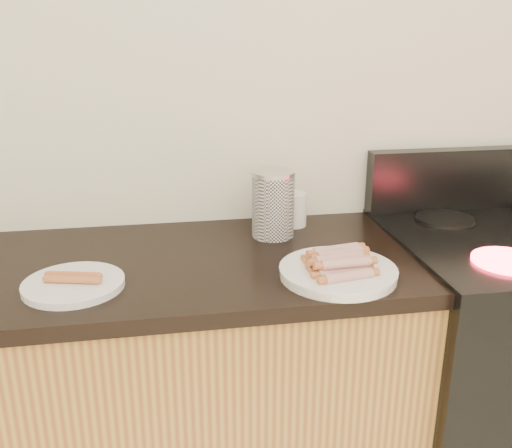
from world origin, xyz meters
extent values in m
cube|color=silver|center=(0.00, 2.00, 1.30)|extent=(4.00, 0.04, 2.60)
cube|color=#A77A35|center=(-0.70, 1.69, 0.43)|extent=(2.20, 0.59, 0.86)
cube|color=black|center=(0.78, 1.68, 0.45)|extent=(0.76, 0.65, 0.90)
cube|color=black|center=(0.78, 1.96, 1.01)|extent=(0.76, 0.06, 0.20)
cylinder|color=#FF1E2D|center=(0.61, 1.51, 0.92)|extent=(0.18, 0.18, 0.01)
cylinder|color=black|center=(0.61, 1.84, 0.92)|extent=(0.18, 0.18, 0.01)
cylinder|color=silver|center=(0.16, 1.52, 0.91)|extent=(0.35, 0.35, 0.02)
cylinder|color=silver|center=(-0.47, 1.56, 0.91)|extent=(0.31, 0.31, 0.02)
cylinder|color=maroon|center=(0.16, 1.45, 0.93)|extent=(0.12, 0.04, 0.03)
cylinder|color=maroon|center=(0.16, 1.48, 0.93)|extent=(0.12, 0.04, 0.03)
cylinder|color=maroon|center=(0.16, 1.50, 0.93)|extent=(0.12, 0.04, 0.03)
cylinder|color=maroon|center=(0.16, 1.53, 0.93)|extent=(0.12, 0.04, 0.03)
cylinder|color=maroon|center=(0.16, 1.56, 0.93)|extent=(0.12, 0.04, 0.03)
cylinder|color=maroon|center=(0.16, 1.59, 0.93)|extent=(0.12, 0.04, 0.03)
cylinder|color=maroon|center=(0.16, 1.48, 0.95)|extent=(0.12, 0.04, 0.03)
cylinder|color=maroon|center=(0.16, 1.50, 0.95)|extent=(0.12, 0.04, 0.03)
cylinder|color=maroon|center=(0.16, 1.53, 0.95)|extent=(0.12, 0.04, 0.03)
cylinder|color=maroon|center=(0.16, 1.56, 0.95)|extent=(0.12, 0.04, 0.03)
cylinder|color=#B76F34|center=(-0.47, 1.55, 0.93)|extent=(0.12, 0.05, 0.02)
cylinder|color=#B76F34|center=(-0.47, 1.58, 0.93)|extent=(0.12, 0.05, 0.02)
cylinder|color=white|center=(0.06, 1.83, 0.99)|extent=(0.12, 0.12, 0.18)
cylinder|color=silver|center=(0.06, 1.83, 1.09)|extent=(0.13, 0.13, 0.01)
cylinder|color=silver|center=(0.14, 1.91, 0.95)|extent=(0.08, 0.08, 0.10)
camera|label=1|loc=(-0.25, 0.29, 1.48)|focal=40.00mm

